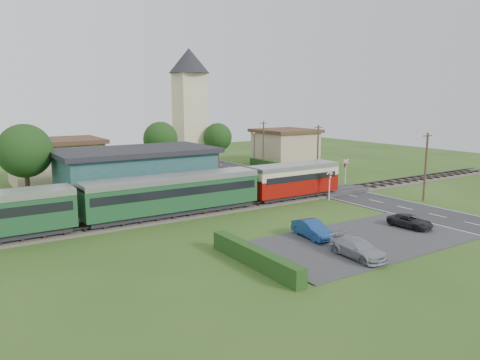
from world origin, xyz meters
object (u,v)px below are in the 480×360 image
church_tower (190,99)px  house_west (56,161)px  crossing_signal_near (330,180)px  equipment_hut (71,202)px  car_park_blue (312,229)px  station_building (136,174)px  car_park_silver (358,248)px  train (139,197)px  pedestrian_far (77,208)px  crossing_signal_far (346,168)px  car_on_road (272,172)px  pedestrian_near (239,186)px  house_east (285,146)px  car_park_dark (410,221)px

church_tower → house_west: size_ratio=1.63×
church_tower → crossing_signal_near: 29.57m
equipment_hut → car_park_blue: (13.98, -14.70, -1.02)m
station_building → church_tower: (15.00, 17.01, 7.53)m
station_building → car_park_silver: (5.50, -25.49, -1.99)m
train → pedestrian_far: bearing=149.2°
crossing_signal_far → car_park_blue: crossing_signal_far is taller
station_building → car_on_road: station_building is taller
pedestrian_near → pedestrian_far: pedestrian_near is taller
house_west → house_east: same height
pedestrian_near → car_park_silver: bearing=56.5°
house_east → car_park_dark: 39.03m
crossing_signal_far → car_park_blue: (-17.62, -13.89, -1.42)m
house_west → crossing_signal_near: size_ratio=3.30×
car_on_road → pedestrian_near: 14.45m
house_east → car_park_blue: size_ratio=2.25×
equipment_hut → crossing_signal_far: (31.60, -0.81, 0.39)m
pedestrian_far → church_tower: bearing=-41.7°
church_tower → house_east: bearing=-14.9°
car_on_road → pedestrian_far: bearing=118.3°
train → house_east: house_east is taller
house_east → crossing_signal_near: (-13.60, -24.41, -0.66)m
car_on_road → car_park_blue: bearing=158.4°
car_park_silver → crossing_signal_far: bearing=49.2°
house_west → station_building: bearing=-70.4°
train → car_on_road: train is taller
equipment_hut → house_east: bearing=26.3°
house_west → car_park_silver: house_west is taller
car_park_silver → crossing_signal_near: bearing=55.2°
station_building → car_park_blue: bearing=-73.7°
equipment_hut → pedestrian_near: equipment_hut is taller
station_building → car_on_road: size_ratio=3.97×
house_west → car_park_blue: size_ratio=2.76×
equipment_hut → pedestrian_far: size_ratio=1.57×
house_west → car_park_dark: house_west is taller
car_on_road → pedestrian_near: bearing=138.2°
equipment_hut → car_park_blue: size_ratio=0.65×
car_on_road → pedestrian_near: pedestrian_near is taller
crossing_signal_near → car_park_dark: (-1.90, -11.35, -1.55)m
church_tower → car_park_blue: size_ratio=4.49×
train → crossing_signal_far: train is taller
station_building → car_park_blue: 21.44m
equipment_hut → church_tower: bearing=44.7°
equipment_hut → pedestrian_near: size_ratio=1.40×
car_park_blue → car_park_dark: bearing=-7.6°
equipment_hut → crossing_signal_near: crossing_signal_near is taller
train → car_on_road: bearing=27.9°
equipment_hut → car_on_road: bearing=18.0°
station_building → car_park_dark: size_ratio=4.38×
church_tower → car_park_silver: 44.58m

